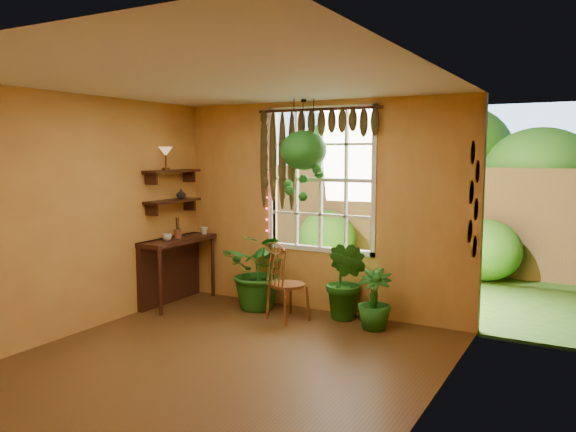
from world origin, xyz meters
name	(u,v)px	position (x,y,z in m)	size (l,w,h in m)	color
floor	(217,367)	(0.00, 0.00, 0.00)	(4.50, 4.50, 0.00)	#503616
ceiling	(212,80)	(0.00, 0.00, 2.70)	(4.50, 4.50, 0.00)	white
wall_back	(320,207)	(0.00, 2.25, 1.35)	(4.00, 4.00, 0.00)	gold
wall_left	(68,216)	(-2.00, 0.00, 1.35)	(4.50, 4.50, 0.00)	gold
wall_right	(427,245)	(2.00, 0.00, 1.35)	(4.50, 4.50, 0.00)	gold
window	(321,180)	(0.00, 2.28, 1.70)	(1.52, 0.10, 1.86)	white
valance_vine	(311,134)	(-0.08, 2.16, 2.28)	(1.70, 0.12, 1.10)	#39190F
string_lights	(267,175)	(-0.76, 2.19, 1.75)	(0.03, 0.03, 1.54)	#FF2633
wall_plates	(472,201)	(1.98, 1.79, 1.55)	(0.04, 0.32, 1.10)	#EEE6C2
counter_ledge	(172,263)	(-1.91, 1.60, 0.55)	(0.40, 1.20, 0.90)	#39190F
shelf_lower	(173,201)	(-1.88, 1.60, 1.40)	(0.25, 0.90, 0.04)	#39190F
shelf_upper	(172,171)	(-1.88, 1.60, 1.80)	(0.25, 0.90, 0.04)	#39190F
backyard	(433,191)	(0.24, 6.87, 1.28)	(14.00, 10.00, 12.00)	#285719
windsor_chair	(286,294)	(-0.15, 1.63, 0.32)	(0.55, 0.56, 1.12)	brown
potted_plant_left	(260,271)	(-0.69, 1.91, 0.51)	(0.92, 0.80, 1.02)	#195516
potted_plant_mid	(346,281)	(0.48, 2.01, 0.49)	(0.54, 0.43, 0.98)	#195516
potted_plant_right	(374,300)	(0.91, 1.83, 0.35)	(0.39, 0.39, 0.70)	#195516
hanging_basket	(303,157)	(-0.11, 2.01, 1.99)	(0.58, 0.58, 1.27)	black
cup_a	(167,237)	(-1.78, 1.36, 0.95)	(0.12, 0.12, 0.09)	silver
cup_b	(204,231)	(-1.72, 2.07, 0.95)	(0.11, 0.11, 0.10)	beige
brush_jar	(178,228)	(-1.80, 1.60, 1.04)	(0.10, 0.10, 0.36)	brown
shelf_vase	(181,194)	(-1.87, 1.77, 1.48)	(0.13, 0.13, 0.13)	#B2AD99
tiffany_lamp	(166,153)	(-1.86, 1.46, 2.04)	(0.18, 0.18, 0.30)	#583119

